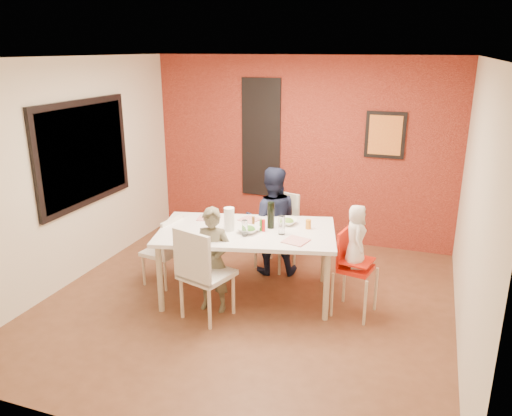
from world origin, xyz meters
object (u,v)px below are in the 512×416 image
(child_near, at_px, (213,260))
(paper_towel_roll, at_px, (229,219))
(child_far, at_px, (272,221))
(chair_far, at_px, (279,226))
(dining_table, at_px, (247,236))
(chair_left, at_px, (167,247))
(toddler, at_px, (356,236))
(chair_near, at_px, (201,270))
(high_chair, at_px, (352,265))
(wine_bottle, at_px, (271,215))

(child_near, relative_size, paper_towel_roll, 4.47)
(child_far, distance_m, paper_towel_roll, 0.88)
(chair_far, xyz_separation_m, paper_towel_roll, (-0.27, -1.05, 0.41))
(dining_table, xyz_separation_m, chair_far, (0.09, 0.98, -0.20))
(chair_left, bearing_deg, toddler, 100.04)
(chair_left, height_order, child_near, child_near)
(chair_near, xyz_separation_m, child_far, (0.33, 1.40, 0.12))
(chair_near, xyz_separation_m, child_near, (0.03, 0.25, 0.01))
(paper_towel_roll, bearing_deg, child_near, -99.19)
(dining_table, bearing_deg, high_chair, 0.65)
(child_far, bearing_deg, paper_towel_roll, 56.04)
(high_chair, bearing_deg, chair_near, 125.56)
(toddler, bearing_deg, child_far, 41.35)
(chair_near, bearing_deg, wine_bottle, -104.91)
(chair_near, bearing_deg, chair_left, -22.99)
(dining_table, relative_size, chair_far, 2.22)
(chair_far, relative_size, paper_towel_roll, 3.71)
(chair_near, height_order, wine_bottle, wine_bottle)
(dining_table, distance_m, paper_towel_roll, 0.28)
(toddler, relative_size, paper_towel_roll, 2.60)
(chair_left, bearing_deg, chair_far, 141.44)
(chair_left, relative_size, toddler, 1.27)
(child_near, xyz_separation_m, toddler, (1.46, 0.43, 0.31))
(wine_bottle, height_order, paper_towel_roll, wine_bottle)
(high_chair, xyz_separation_m, wine_bottle, (-0.97, 0.14, 0.41))
(chair_left, xyz_separation_m, child_far, (1.08, 0.78, 0.21))
(chair_far, xyz_separation_m, wine_bottle, (0.15, -0.83, 0.43))
(chair_far, distance_m, high_chair, 1.47)
(child_far, distance_m, toddler, 1.39)
(chair_far, bearing_deg, paper_towel_roll, -88.88)
(toddler, bearing_deg, chair_left, 74.67)
(chair_near, bearing_deg, toddler, -139.21)
(chair_near, relative_size, wine_bottle, 3.39)
(dining_table, bearing_deg, wine_bottle, 32.52)
(child_near, bearing_deg, chair_near, -100.30)
(chair_far, bearing_deg, dining_table, -79.71)
(chair_near, relative_size, child_near, 0.88)
(dining_table, distance_m, child_near, 0.51)
(chair_far, bearing_deg, child_near, -87.66)
(chair_near, distance_m, toddler, 1.67)
(chair_far, xyz_separation_m, child_far, (-0.02, -0.24, 0.15))
(chair_left, xyz_separation_m, toddler, (2.25, 0.05, 0.41))
(child_near, height_order, paper_towel_roll, child_near)
(chair_near, height_order, child_near, child_near)
(child_far, xyz_separation_m, wine_bottle, (0.17, -0.58, 0.28))
(chair_near, distance_m, paper_towel_roll, 0.71)
(chair_near, relative_size, paper_towel_roll, 3.93)
(child_near, relative_size, wine_bottle, 3.85)
(chair_far, distance_m, toddler, 1.54)
(chair_far, relative_size, child_near, 0.83)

